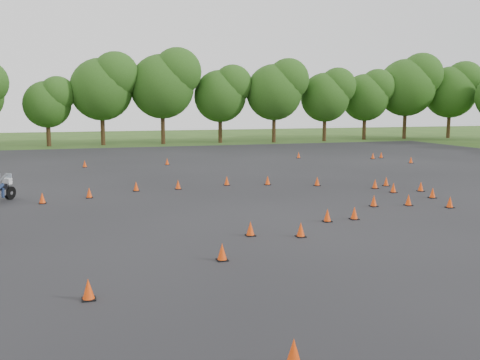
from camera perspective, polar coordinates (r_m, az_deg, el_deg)
name	(u,v)px	position (r m, az deg, el deg)	size (l,w,h in m)	color
ground	(275,232)	(18.00, 3.79, -5.51)	(140.00, 140.00, 0.00)	#2D5119
asphalt_pad	(227,201)	(23.58, -1.44, -2.22)	(62.00, 62.00, 0.00)	black
treeline	(160,100)	(52.26, -8.53, 8.43)	(86.90, 32.09, 10.79)	#244A15
traffic_cones	(230,198)	(23.04, -1.03, -1.90)	(36.04, 32.94, 0.45)	#E94009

